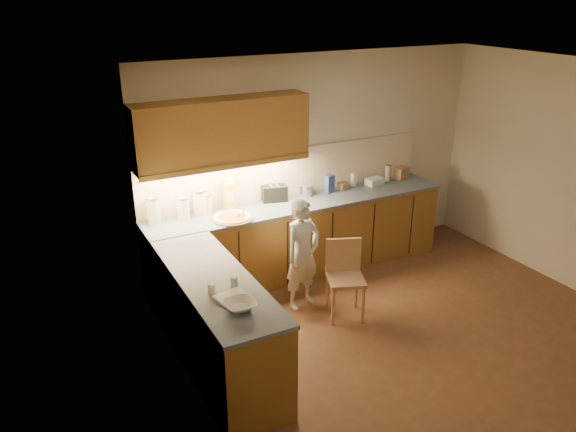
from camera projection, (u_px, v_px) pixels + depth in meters
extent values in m
plane|color=#57331E|center=(411.00, 331.00, 5.78)|extent=(4.50, 4.50, 0.00)
cube|color=beige|center=(315.00, 161.00, 6.93)|extent=(4.50, 0.04, 2.60)
cube|color=beige|center=(193.00, 265.00, 4.32)|extent=(0.04, 4.00, 2.60)
cube|color=white|center=(436.00, 74.00, 4.80)|extent=(4.50, 4.00, 0.04)
cube|color=olive|center=(300.00, 239.00, 6.85)|extent=(3.75, 0.60, 0.88)
cube|color=olive|center=(217.00, 324.00, 5.11)|extent=(0.60, 2.00, 0.88)
cube|color=#475466|center=(300.00, 204.00, 6.67)|extent=(3.77, 0.62, 0.04)
cube|color=#475466|center=(214.00, 280.00, 4.93)|extent=(0.62, 2.02, 0.04)
cube|color=black|center=(188.00, 277.00, 5.95)|extent=(0.02, 0.01, 0.80)
cube|color=black|center=(240.00, 265.00, 6.20)|extent=(0.02, 0.01, 0.80)
cube|color=black|center=(288.00, 254.00, 6.46)|extent=(0.02, 0.01, 0.80)
cube|color=black|center=(332.00, 244.00, 6.72)|extent=(0.02, 0.01, 0.80)
cube|color=black|center=(373.00, 234.00, 6.97)|extent=(0.02, 0.01, 0.80)
cube|color=black|center=(411.00, 225.00, 7.23)|extent=(0.02, 0.01, 0.80)
cube|color=beige|center=(289.00, 172.00, 6.79)|extent=(3.75, 0.02, 0.58)
cube|color=olive|center=(222.00, 131.00, 6.03)|extent=(1.95, 0.35, 0.70)
cube|color=olive|center=(229.00, 167.00, 6.02)|extent=(1.95, 0.02, 0.06)
cylinder|color=#A57D52|center=(233.00, 218.00, 6.17)|extent=(0.45, 0.45, 0.02)
cylinder|color=#FCF0C5|center=(233.00, 217.00, 6.16)|extent=(0.40, 0.40, 0.02)
cylinder|color=#C04C19|center=(232.00, 216.00, 6.16)|extent=(0.31, 0.31, 0.01)
sphere|color=white|center=(238.00, 214.00, 6.14)|extent=(0.06, 0.06, 0.06)
cylinder|color=white|center=(243.00, 213.00, 6.10)|extent=(0.03, 0.11, 0.18)
imported|color=silver|center=(303.00, 254.00, 6.03)|extent=(0.52, 0.41, 1.25)
cylinder|color=tan|center=(333.00, 307.00, 5.81)|extent=(0.03, 0.03, 0.42)
cylinder|color=tan|center=(363.00, 306.00, 5.84)|extent=(0.03, 0.03, 0.42)
cylinder|color=tan|center=(328.00, 292.00, 6.10)|extent=(0.03, 0.03, 0.42)
cylinder|color=tan|center=(356.00, 290.00, 6.14)|extent=(0.03, 0.03, 0.42)
cube|color=tan|center=(346.00, 279.00, 5.89)|extent=(0.49, 0.49, 0.04)
cube|color=tan|center=(343.00, 255.00, 5.97)|extent=(0.36, 0.17, 0.38)
imported|color=white|center=(240.00, 305.00, 4.44)|extent=(0.25, 0.25, 0.06)
cylinder|color=beige|center=(154.00, 211.00, 6.01)|extent=(0.14, 0.14, 0.28)
cylinder|color=gray|center=(152.00, 198.00, 5.95)|extent=(0.15, 0.15, 0.02)
cylinder|color=white|center=(183.00, 209.00, 6.13)|extent=(0.14, 0.14, 0.24)
cylinder|color=gray|center=(182.00, 198.00, 6.09)|extent=(0.15, 0.15, 0.02)
cylinder|color=white|center=(200.00, 203.00, 6.25)|extent=(0.15, 0.15, 0.28)
cylinder|color=tan|center=(199.00, 190.00, 6.19)|extent=(0.16, 0.16, 0.02)
cylinder|color=beige|center=(206.00, 204.00, 6.30)|extent=(0.13, 0.13, 0.22)
cylinder|color=gray|center=(205.00, 194.00, 6.26)|extent=(0.14, 0.14, 0.02)
cube|color=gold|center=(229.00, 196.00, 6.41)|extent=(0.14, 0.12, 0.31)
cube|color=white|center=(229.00, 181.00, 6.35)|extent=(0.09, 0.08, 0.06)
cube|color=black|center=(274.00, 193.00, 6.67)|extent=(0.32, 0.23, 0.19)
cube|color=#B9B8BD|center=(271.00, 186.00, 6.63)|extent=(0.06, 0.13, 0.00)
cube|color=#B9B8BD|center=(277.00, 185.00, 6.64)|extent=(0.06, 0.13, 0.00)
cylinder|color=#B7B7BC|center=(306.00, 191.00, 6.85)|extent=(0.17, 0.17, 0.13)
cylinder|color=#B7B7BC|center=(306.00, 185.00, 6.82)|extent=(0.18, 0.18, 0.01)
cube|color=#324A98|center=(329.00, 184.00, 6.94)|extent=(0.13, 0.10, 0.22)
cube|color=tan|center=(343.00, 186.00, 7.08)|extent=(0.15, 0.13, 0.09)
cube|color=white|center=(353.00, 180.00, 7.17)|extent=(0.07, 0.07, 0.17)
cube|color=white|center=(375.00, 181.00, 7.24)|extent=(0.23, 0.17, 0.09)
cylinder|color=beige|center=(388.00, 174.00, 7.34)|extent=(0.07, 0.07, 0.21)
cylinder|color=gray|center=(388.00, 166.00, 7.30)|extent=(0.07, 0.07, 0.01)
cube|color=tan|center=(401.00, 173.00, 7.47)|extent=(0.23, 0.20, 0.15)
cube|color=white|center=(231.00, 297.00, 4.61)|extent=(0.28, 0.24, 0.02)
cylinder|color=white|center=(211.00, 288.00, 4.67)|extent=(0.08, 0.08, 0.08)
cylinder|color=silver|center=(234.00, 281.00, 4.78)|extent=(0.08, 0.08, 0.09)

